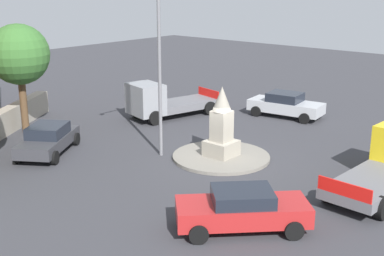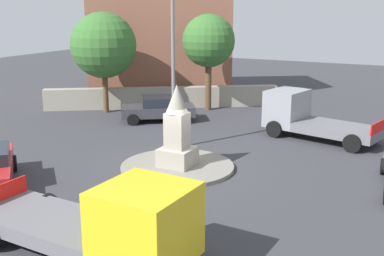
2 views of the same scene
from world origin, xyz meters
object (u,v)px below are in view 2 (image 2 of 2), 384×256
object	(u,v)px
tree_near_wall	(103,45)
truck_grey_passing	(306,117)
corner_building	(158,31)
monument	(177,132)
car_dark_grey_waiting	(159,108)
truck_yellow_parked_right	(111,225)
streetlamp	(173,35)
tree_mid_cluster	(209,41)

from	to	relation	value
tree_near_wall	truck_grey_passing	bearing A→B (deg)	179.40
corner_building	monument	bearing A→B (deg)	123.03
car_dark_grey_waiting	truck_yellow_parked_right	size ratio (longest dim) A/B	0.68
streetlamp	tree_near_wall	size ratio (longest dim) A/B	1.42
streetlamp	corner_building	xyz separation A→B (m)	(7.64, -11.63, -0.56)
tree_mid_cluster	monument	bearing A→B (deg)	108.68
car_dark_grey_waiting	truck_yellow_parked_right	bearing A→B (deg)	116.31
tree_near_wall	tree_mid_cluster	distance (m)	6.35
truck_yellow_parked_right	tree_mid_cluster	size ratio (longest dim) A/B	1.09
truck_yellow_parked_right	car_dark_grey_waiting	bearing A→B (deg)	-63.69
streetlamp	tree_near_wall	distance (m)	8.96
monument	tree_near_wall	xyz separation A→B (m)	(8.97, -7.32, 2.55)
car_dark_grey_waiting	monument	bearing A→B (deg)	125.84
truck_yellow_parked_right	monument	bearing A→B (deg)	-74.22
monument	truck_yellow_parked_right	bearing A→B (deg)	105.78
corner_building	tree_near_wall	world-z (taller)	corner_building
tree_near_wall	corner_building	bearing A→B (deg)	-88.36
truck_grey_passing	tree_mid_cluster	xyz separation A→B (m)	(7.06, -3.59, 3.24)
monument	corner_building	world-z (taller)	corner_building
truck_grey_passing	truck_yellow_parked_right	size ratio (longest dim) A/B	0.92
truck_grey_passing	truck_yellow_parked_right	distance (m)	14.52
monument	tree_mid_cluster	distance (m)	11.70
truck_grey_passing	corner_building	xyz separation A→B (m)	(12.57, -6.90, 3.58)
streetlamp	tree_near_wall	world-z (taller)	streetlamp
truck_grey_passing	tree_mid_cluster	world-z (taller)	tree_mid_cluster
car_dark_grey_waiting	tree_mid_cluster	bearing A→B (deg)	-107.13
car_dark_grey_waiting	corner_building	size ratio (longest dim) A/B	0.46
truck_grey_passing	tree_near_wall	distance (m)	12.75
car_dark_grey_waiting	corner_building	bearing A→B (deg)	-59.74
monument	corner_building	xyz separation A→B (m)	(9.16, -14.09, 3.08)
monument	truck_grey_passing	world-z (taller)	monument
truck_yellow_parked_right	truck_grey_passing	bearing A→B (deg)	-95.37
car_dark_grey_waiting	truck_grey_passing	distance (m)	8.31
monument	corner_building	bearing A→B (deg)	-56.97
truck_grey_passing	tree_mid_cluster	distance (m)	8.55
monument	car_dark_grey_waiting	size ratio (longest dim) A/B	0.75
truck_grey_passing	corner_building	bearing A→B (deg)	-28.75
streetlamp	car_dark_grey_waiting	xyz separation A→B (m)	(3.36, -4.30, -4.44)
truck_grey_passing	tree_near_wall	xyz separation A→B (m)	(12.38, -0.13, 3.05)
car_dark_grey_waiting	streetlamp	bearing A→B (deg)	128.05
corner_building	tree_near_wall	distance (m)	6.79
car_dark_grey_waiting	truck_grey_passing	xyz separation A→B (m)	(-8.30, -0.43, 0.30)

